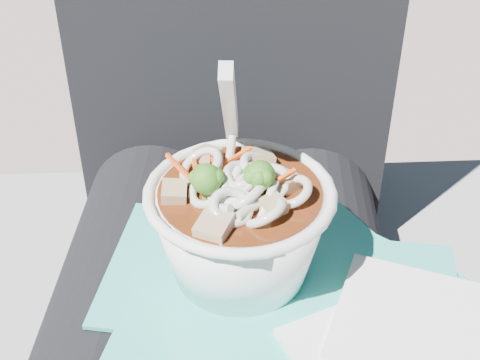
{
  "coord_description": "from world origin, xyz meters",
  "views": [
    {
      "loc": [
        0.03,
        -0.39,
        1.01
      ],
      "look_at": [
        0.02,
        0.02,
        0.72
      ],
      "focal_mm": 50.0,
      "sensor_mm": 36.0,
      "label": 1
    }
  ],
  "objects": [
    {
      "name": "lap",
      "position": [
        0.0,
        0.0,
        0.54
      ],
      "size": [
        0.32,
        0.48,
        0.15
      ],
      "color": "black",
      "rests_on": "stone_ledge"
    },
    {
      "name": "plastic_bag",
      "position": [
        0.04,
        -0.02,
        0.62
      ],
      "size": [
        0.31,
        0.4,
        0.01
      ],
      "color": "#2CB7A8",
      "rests_on": "lap"
    },
    {
      "name": "udon_bowl",
      "position": [
        0.02,
        0.02,
        0.68
      ],
      "size": [
        0.17,
        0.17,
        0.19
      ],
      "color": "white",
      "rests_on": "plastic_bag"
    },
    {
      "name": "napkins",
      "position": [
        0.14,
        -0.06,
        0.63
      ],
      "size": [
        0.18,
        0.19,
        0.01
      ],
      "color": "white",
      "rests_on": "plastic_bag"
    },
    {
      "name": "person_body",
      "position": [
        0.0,
        0.09,
        0.56
      ],
      "size": [
        0.34,
        0.94,
        1.01
      ],
      "color": "black",
      "rests_on": "ground"
    }
  ]
}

